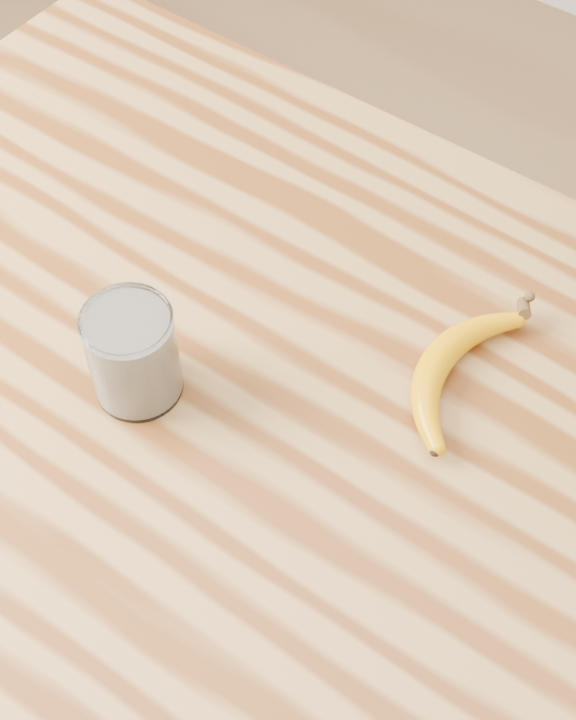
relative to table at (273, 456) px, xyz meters
The scene contains 3 objects.
table is the anchor object (origin of this frame).
smoothie_glass 0.22m from the table, 143.98° to the right, with size 0.08×0.08×0.11m.
banana 0.22m from the table, 43.16° to the left, with size 0.09×0.26×0.03m, color #D78D00, non-canonical shape.
Camera 1 is at (0.33, -0.43, 1.69)m, focal length 50.00 mm.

